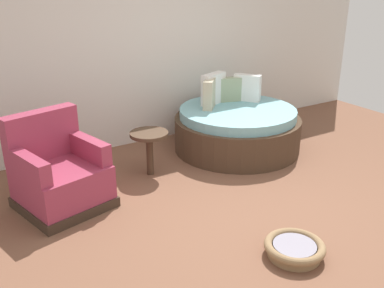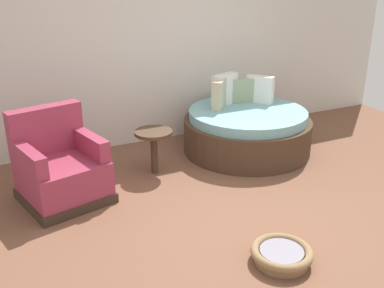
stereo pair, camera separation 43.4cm
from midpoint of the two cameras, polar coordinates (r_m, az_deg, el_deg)
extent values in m
cube|color=brown|center=(4.39, 4.13, -9.27)|extent=(8.00, 8.00, 0.02)
cube|color=silver|center=(5.96, -9.55, 12.78)|extent=(8.00, 0.12, 2.72)
cylinder|color=#473323|center=(5.86, 3.70, 1.37)|extent=(1.65, 1.65, 0.44)
cylinder|color=#7AB7C1|center=(5.77, 3.77, 3.96)|extent=(1.52, 1.52, 0.12)
cube|color=white|center=(6.09, 5.09, 7.21)|extent=(0.31, 0.36, 0.36)
cube|color=#93A37F|center=(6.06, 2.70, 7.01)|extent=(0.34, 0.21, 0.32)
cube|color=white|center=(5.91, 0.65, 7.10)|extent=(0.42, 0.26, 0.41)
cube|color=#BCB293|center=(5.76, 0.12, 6.52)|extent=(0.34, 0.36, 0.37)
cube|color=#38281E|center=(4.75, -18.67, -7.12)|extent=(0.96, 0.96, 0.10)
cube|color=#99334C|center=(4.65, -18.99, -4.73)|extent=(0.92, 0.92, 0.34)
cube|color=#99334C|center=(4.75, -21.32, 1.05)|extent=(0.78, 0.33, 0.50)
cube|color=#99334C|center=(4.42, -23.08, -2.68)|extent=(0.28, 0.69, 0.22)
cube|color=#99334C|center=(4.67, -15.95, -0.48)|extent=(0.28, 0.69, 0.22)
cylinder|color=#8E704C|center=(3.85, 9.79, -13.74)|extent=(0.44, 0.44, 0.06)
torus|color=#8E704C|center=(3.81, 9.86, -12.94)|extent=(0.51, 0.51, 0.07)
cylinder|color=gray|center=(3.82, 9.85, -13.07)|extent=(0.36, 0.36, 0.05)
cylinder|color=#473323|center=(5.15, -7.87, -1.46)|extent=(0.08, 0.08, 0.48)
cylinder|color=#473323|center=(5.06, -8.02, 1.25)|extent=(0.44, 0.44, 0.04)
camera|label=1|loc=(0.22, -92.71, -1.07)|focal=41.42mm
camera|label=2|loc=(0.22, 87.29, 1.07)|focal=41.42mm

